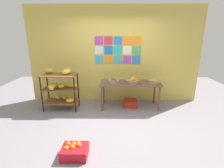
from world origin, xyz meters
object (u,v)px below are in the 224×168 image
object	(u,v)px
banana_shelf_unit	(61,86)
fruit_basket_right	(114,81)
fruit_basket_back_right	(154,81)
orange_crate_foreground	(75,151)
fruit_basket_centre	(133,81)
produce_crate_under_table	(130,103)
display_table	(130,85)

from	to	relation	value
banana_shelf_unit	fruit_basket_right	xyz separation A→B (m)	(1.42, 0.07, 0.14)
fruit_basket_back_right	orange_crate_foreground	world-z (taller)	fruit_basket_back_right
banana_shelf_unit	fruit_basket_right	bearing A→B (deg)	2.99
fruit_basket_centre	produce_crate_under_table	size ratio (longest dim) A/B	1.11
orange_crate_foreground	display_table	bearing A→B (deg)	61.48
fruit_basket_back_right	fruit_basket_centre	world-z (taller)	fruit_basket_centre
banana_shelf_unit	fruit_basket_centre	bearing A→B (deg)	2.20
display_table	orange_crate_foreground	world-z (taller)	display_table
display_table	orange_crate_foreground	distance (m)	2.37
display_table	fruit_basket_right	xyz separation A→B (m)	(-0.46, -0.06, 0.15)
display_table	banana_shelf_unit	bearing A→B (deg)	-175.84
fruit_basket_back_right	display_table	bearing A→B (deg)	173.83
display_table	fruit_basket_back_right	bearing A→B (deg)	-6.17
fruit_basket_centre	produce_crate_under_table	world-z (taller)	fruit_basket_centre
fruit_basket_right	orange_crate_foreground	bearing A→B (deg)	-108.13
fruit_basket_right	fruit_basket_centre	bearing A→B (deg)	0.02
fruit_basket_back_right	banana_shelf_unit	bearing A→B (deg)	-178.44
banana_shelf_unit	produce_crate_under_table	bearing A→B (deg)	4.88
fruit_basket_right	produce_crate_under_table	bearing A→B (deg)	10.38
banana_shelf_unit	fruit_basket_back_right	world-z (taller)	banana_shelf_unit
fruit_basket_right	produce_crate_under_table	distance (m)	0.84
banana_shelf_unit	orange_crate_foreground	bearing A→B (deg)	-67.54
fruit_basket_right	fruit_basket_centre	distance (m)	0.52
produce_crate_under_table	orange_crate_foreground	bearing A→B (deg)	-118.72
fruit_basket_right	produce_crate_under_table	xyz separation A→B (m)	(0.48, 0.09, -0.69)
produce_crate_under_table	fruit_basket_right	bearing A→B (deg)	-169.62
banana_shelf_unit	fruit_basket_back_right	bearing A→B (deg)	1.56
banana_shelf_unit	fruit_basket_back_right	xyz separation A→B (m)	(2.51, 0.07, 0.14)
produce_crate_under_table	orange_crate_foreground	size ratio (longest dim) A/B	0.84
fruit_basket_right	orange_crate_foreground	world-z (taller)	fruit_basket_right
display_table	fruit_basket_right	distance (m)	0.49
orange_crate_foreground	banana_shelf_unit	bearing A→B (deg)	112.46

